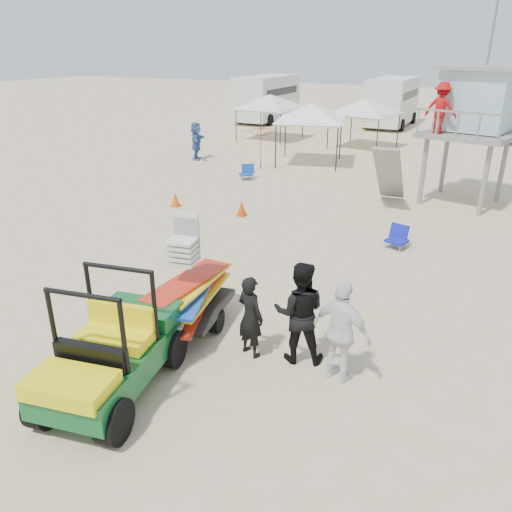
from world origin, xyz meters
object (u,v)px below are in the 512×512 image
at_px(utility_cart, 106,344).
at_px(surf_trailer, 189,289).
at_px(man_left, 250,316).
at_px(lifeguard_tower, 471,106).

xyz_separation_m(utility_cart, surf_trailer, (0.01, 2.34, -0.08)).
distance_m(man_left, lifeguard_tower, 12.70).
xyz_separation_m(man_left, lifeguard_tower, (2.30, 12.21, 2.62)).
bearing_deg(man_left, lifeguard_tower, -82.51).
xyz_separation_m(surf_trailer, man_left, (1.51, -0.30, -0.08)).
height_order(utility_cart, surf_trailer, surf_trailer).
relative_size(man_left, lifeguard_tower, 0.34).
distance_m(utility_cart, surf_trailer, 2.34).
distance_m(utility_cart, man_left, 2.55).
relative_size(utility_cart, surf_trailer, 1.18).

